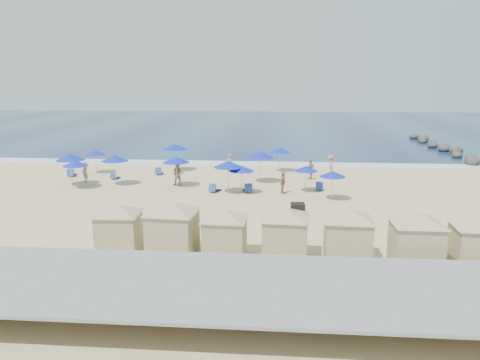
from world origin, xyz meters
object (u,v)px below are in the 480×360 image
object	(u,v)px
umbrella_3	(115,158)
beachgoer_0	(85,172)
cabana_5	(416,233)
cabana_6	(477,236)
umbrella_6	(242,169)
umbrella_9	(280,150)
cabana_2	(225,227)
umbrella_0	(70,157)
umbrella_8	(228,164)
beachgoer_1	(178,174)
cabana_1	(172,221)
beachgoer_3	(330,165)
cabana_3	(286,227)
beachgoer_4	(230,162)
cabana_4	(348,228)
beachgoer_5	(311,169)
beachgoer_2	(283,183)
umbrella_4	(175,147)
umbrella_5	(176,160)
umbrella_2	(95,153)
umbrella_7	(260,155)
umbrella_1	(75,163)
trash_bin	(298,210)
cabana_0	(119,222)
umbrella_11	(332,174)
rock_jetty	(448,150)
umbrella_10	(306,169)

from	to	relation	value
umbrella_3	beachgoer_0	world-z (taller)	umbrella_3
cabana_5	cabana_6	size ratio (longest dim) A/B	1.05
umbrella_6	umbrella_9	world-z (taller)	umbrella_9
cabana_2	umbrella_0	distance (m)	19.89
umbrella_8	beachgoer_1	xyz separation A→B (m)	(-4.22, 2.17, -1.25)
cabana_1	cabana_6	world-z (taller)	cabana_1
cabana_2	beachgoer_3	xyz separation A→B (m)	(7.01, 20.20, -0.57)
cabana_5	cabana_6	world-z (taller)	cabana_5
cabana_3	beachgoer_4	size ratio (longest dim) A/B	2.75
cabana_2	cabana_4	distance (m)	5.65
cabana_6	beachgoer_5	world-z (taller)	cabana_6
cabana_4	umbrella_3	world-z (taller)	cabana_4
umbrella_8	beachgoer_2	size ratio (longest dim) A/B	1.53
umbrella_3	umbrella_4	xyz separation A→B (m)	(3.45, 6.30, 0.07)
umbrella_5	umbrella_9	world-z (taller)	umbrella_5
beachgoer_3	umbrella_2	bearing A→B (deg)	-84.81
beachgoer_5	umbrella_7	bearing A→B (deg)	-31.29
cabana_5	beachgoer_4	distance (m)	24.35
cabana_5	beachgoer_5	xyz separation A→B (m)	(-3.42, 18.72, -0.74)
cabana_1	umbrella_9	world-z (taller)	cabana_1
cabana_1	umbrella_1	distance (m)	16.90
trash_bin	cabana_6	world-z (taller)	cabana_6
cabana_6	umbrella_8	distance (m)	18.09
cabana_6	beachgoer_2	bearing A→B (deg)	122.16
cabana_4	beachgoer_3	world-z (taller)	cabana_4
beachgoer_1	beachgoer_5	xyz separation A→B (m)	(10.61, 3.36, -0.09)
cabana_0	umbrella_11	world-z (taller)	cabana_0
cabana_6	beachgoer_0	size ratio (longest dim) A/B	2.48
rock_jetty	cabana_2	xyz separation A→B (m)	(-21.91, -34.47, 1.11)
cabana_6	umbrella_2	bearing A→B (deg)	141.70
umbrella_4	umbrella_7	xyz separation A→B (m)	(8.00, -4.47, 0.06)
trash_bin	umbrella_2	bearing A→B (deg)	141.03
umbrella_9	beachgoer_5	distance (m)	4.30
cabana_2	umbrella_11	size ratio (longest dim) A/B	1.92
cabana_0	umbrella_9	size ratio (longest dim) A/B	1.84
beachgoer_0	umbrella_3	bearing A→B (deg)	24.09
beachgoer_0	cabana_6	bearing A→B (deg)	6.55
trash_bin	beachgoer_3	size ratio (longest dim) A/B	0.46
beachgoer_3	umbrella_9	bearing A→B (deg)	-103.50
cabana_4	cabana_6	world-z (taller)	cabana_4
trash_bin	umbrella_8	world-z (taller)	umbrella_8
umbrella_8	beachgoer_2	distance (m)	4.24
umbrella_8	beachgoer_1	world-z (taller)	umbrella_8
umbrella_0	umbrella_9	size ratio (longest dim) A/B	1.16
cabana_0	umbrella_8	xyz separation A→B (m)	(3.98, 12.42, 0.68)
umbrella_3	umbrella_4	size ratio (longest dim) A/B	0.97
umbrella_5	umbrella_9	xyz separation A→B (m)	(8.08, 6.89, -0.17)
umbrella_10	cabana_6	bearing A→B (deg)	-64.45
umbrella_4	umbrella_8	bearing A→B (deg)	-55.13
cabana_4	umbrella_3	distance (m)	21.90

